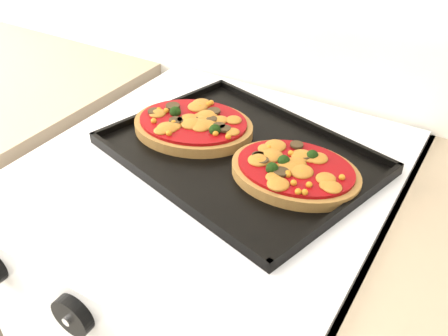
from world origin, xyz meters
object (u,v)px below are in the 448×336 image
Objects in this scene: pizza_left at (193,124)px; pizza_right at (295,170)px; stove at (218,330)px; baking_tray at (239,153)px.

pizza_left is 0.22m from pizza_right.
baking_tray reaches higher than stove.
stove is 4.36× the size of pizza_right.
baking_tray is at bearing 45.57° from stove.
stove is 0.50m from pizza_right.
pizza_left is 1.06× the size of pizza_right.
pizza_right is (0.14, 0.01, 0.48)m from stove.
pizza_left is (-0.11, 0.02, 0.01)m from baking_tray.
baking_tray is 1.96× the size of pizza_left.
pizza_right reaches higher than baking_tray.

